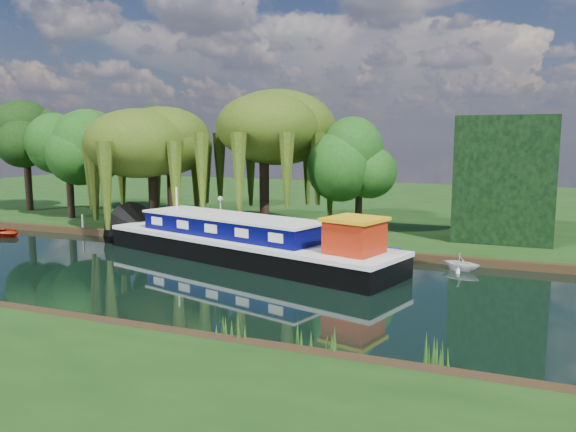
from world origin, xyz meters
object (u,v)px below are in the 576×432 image
at_px(narrowboat, 291,243).
at_px(white_cruiser, 461,271).
at_px(red_dinghy, 6,236).
at_px(dutch_barge, 246,243).

xyz_separation_m(narrowboat, white_cruiser, (10.05, -0.63, -0.69)).
distance_m(red_dinghy, white_cruiser, 31.77).
bearing_deg(narrowboat, red_dinghy, -165.22).
bearing_deg(white_cruiser, red_dinghy, 106.46).
distance_m(dutch_barge, red_dinghy, 19.91).
relative_size(dutch_barge, narrowboat, 1.49).
xyz_separation_m(red_dinghy, white_cruiser, (31.74, 1.20, 0.00)).
relative_size(narrowboat, red_dinghy, 3.98).
height_order(narrowboat, red_dinghy, narrowboat).
xyz_separation_m(dutch_barge, narrowboat, (1.82, 2.60, -0.33)).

